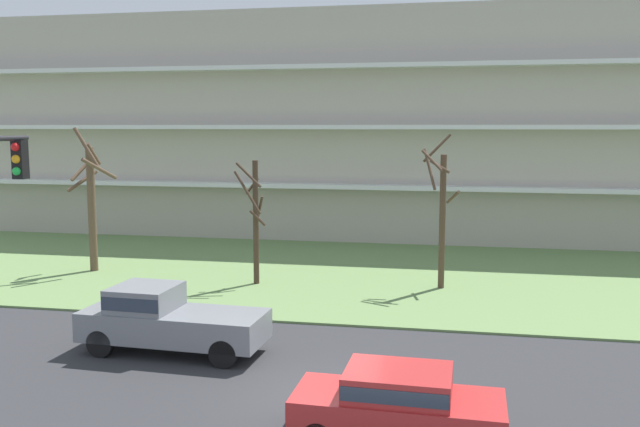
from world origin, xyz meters
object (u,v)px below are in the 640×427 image
tree_left (255,218)px  tree_far_left (91,200)px  tree_center (441,212)px  pickup_gray_center_left (166,318)px  sedan_red_near_left (398,402)px

tree_left → tree_far_left: bearing=172.1°
tree_left → tree_center: size_ratio=0.83×
tree_center → pickup_gray_center_left: size_ratio=1.15×
pickup_gray_center_left → tree_left: bearing=-88.4°
tree_far_left → tree_left: tree_far_left is taller
tree_far_left → pickup_gray_center_left: bearing=-51.4°
tree_far_left → sedan_red_near_left: bearing=-43.7°
tree_far_left → tree_left: bearing=-7.9°
tree_left → tree_center: (7.55, 0.71, 0.35)m
tree_center → pickup_gray_center_left: tree_center is taller
tree_far_left → sedan_red_near_left: 20.77m
tree_left → sedan_red_near_left: bearing=-62.2°
tree_left → pickup_gray_center_left: (-0.20, -8.62, -1.84)m
tree_center → tree_left: bearing=-174.6°
sedan_red_near_left → tree_far_left: bearing=138.1°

